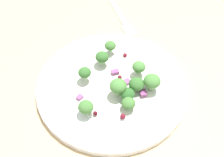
{
  "coord_description": "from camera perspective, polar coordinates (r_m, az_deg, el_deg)",
  "views": [
    {
      "loc": [
        -2.58,
        30.4,
        41.66
      ],
      "look_at": [
        -1.88,
        -2.4,
        2.7
      ],
      "focal_mm": 47.78,
      "sensor_mm": 36.0,
      "label": 1
    }
  ],
  "objects": [
    {
      "name": "broccoli_floret_8",
      "position": [
        0.51,
        -5.26,
        1.1
      ],
      "size": [
        2.21,
        2.21,
        2.23
      ],
      "color": "#ADD18E",
      "rests_on": "plate"
    },
    {
      "name": "broccoli_floret_4",
      "position": [
        0.54,
        -1.85,
        4.09
      ],
      "size": [
        2.43,
        2.43,
        2.46
      ],
      "color": "#9EC684",
      "rests_on": "plate"
    },
    {
      "name": "onion_bit_3",
      "position": [
        0.52,
        3.01,
        -0.54
      ],
      "size": [
        1.36,
        1.43,
        0.32
      ],
      "primitive_type": "cube",
      "rotation": [
        0.0,
        0.0,
        0.56
      ],
      "color": "#934C84",
      "rests_on": "plate"
    },
    {
      "name": "broccoli_floret_5",
      "position": [
        0.48,
        1.18,
        -1.95
      ],
      "size": [
        2.84,
        2.84,
        2.87
      ],
      "color": "#9EC684",
      "rests_on": "plate"
    },
    {
      "name": "plate",
      "position": [
        0.52,
        -0.0,
        -1.3
      ],
      "size": [
        26.42,
        26.42,
        1.7
      ],
      "color": "white",
      "rests_on": "ground_plane"
    },
    {
      "name": "cranberry_3",
      "position": [
        0.48,
        -3.22,
        -6.67
      ],
      "size": [
        0.71,
        0.71,
        0.71
      ],
      "primitive_type": "sphere",
      "color": "#4C0A14",
      "rests_on": "plate"
    },
    {
      "name": "broccoli_floret_3",
      "position": [
        0.5,
        4.73,
        -1.13
      ],
      "size": [
        2.65,
        2.65,
        2.69
      ],
      "color": "#ADD18E",
      "rests_on": "plate"
    },
    {
      "name": "fork",
      "position": [
        0.68,
        1.33,
        12.49
      ],
      "size": [
        8.3,
        18.02,
        0.5
      ],
      "color": "silver",
      "rests_on": "ground_plane"
    },
    {
      "name": "cranberry_1",
      "position": [
        0.47,
        2.1,
        -7.26
      ],
      "size": [
        0.88,
        0.88,
        0.88
      ],
      "primitive_type": "sphere",
      "color": "maroon",
      "rests_on": "plate"
    },
    {
      "name": "broccoli_floret_1",
      "position": [
        0.52,
        5.16,
        2.2
      ],
      "size": [
        2.34,
        2.34,
        2.37
      ],
      "color": "#8EB77A",
      "rests_on": "plate"
    },
    {
      "name": "onion_bit_0",
      "position": [
        0.53,
        0.58,
        1.27
      ],
      "size": [
        1.56,
        1.23,
        0.6
      ],
      "primitive_type": "cube",
      "rotation": [
        0.0,
        0.0,
        1.86
      ],
      "color": "#934C84",
      "rests_on": "plate"
    },
    {
      "name": "onion_bit_4",
      "position": [
        0.5,
        -6.2,
        -3.58
      ],
      "size": [
        1.28,
        1.31,
        0.53
      ],
      "primitive_type": "cube",
      "rotation": [
        0.0,
        0.0,
        0.92
      ],
      "color": "#934C84",
      "rests_on": "plate"
    },
    {
      "name": "ground_plane",
      "position": [
        0.52,
        -2.11,
        -4.58
      ],
      "size": [
        180.0,
        180.0,
        2.0
      ],
      "primitive_type": "cube",
      "color": "tan"
    },
    {
      "name": "dressing_pool",
      "position": [
        0.52,
        -0.0,
        -0.99
      ],
      "size": [
        15.32,
        15.32,
        0.2
      ],
      "primitive_type": "cylinder",
      "color": "white",
      "rests_on": "plate"
    },
    {
      "name": "broccoli_floret_0",
      "position": [
        0.5,
        7.67,
        -0.54
      ],
      "size": [
        2.87,
        2.87,
        2.9
      ],
      "color": "#9EC684",
      "rests_on": "plate"
    },
    {
      "name": "onion_bit_1",
      "position": [
        0.55,
        5.17,
        2.33
      ],
      "size": [
        1.37,
        1.44,
        0.33
      ],
      "primitive_type": "cube",
      "rotation": [
        0.0,
        0.0,
        0.95
      ],
      "color": "#A35B93",
      "rests_on": "plate"
    },
    {
      "name": "broccoli_floret_9",
      "position": [
        0.48,
        3.16,
        -4.8
      ],
      "size": [
        2.27,
        2.27,
        2.29
      ],
      "color": "#ADD18E",
      "rests_on": "plate"
    },
    {
      "name": "cranberry_0",
      "position": [
        0.53,
        1.5,
        0.22
      ],
      "size": [
        0.76,
        0.76,
        0.76
      ],
      "primitive_type": "sphere",
      "color": "maroon",
      "rests_on": "plate"
    },
    {
      "name": "broccoli_floret_6",
      "position": [
        0.47,
        -5.03,
        -5.49
      ],
      "size": [
        2.46,
        2.46,
        2.49
      ],
      "color": "#9EC684",
      "rests_on": "plate"
    },
    {
      "name": "cranberry_2",
      "position": [
        0.56,
        2.51,
        4.51
      ],
      "size": [
        0.74,
        0.74,
        0.74
      ],
      "primitive_type": "sphere",
      "color": "maroon",
      "rests_on": "plate"
    },
    {
      "name": "broccoli_floret_2",
      "position": [
        0.49,
        3.01,
        -3.01
      ],
      "size": [
        2.34,
        2.34,
        2.37
      ],
      "color": "#ADD18E",
      "rests_on": "plate"
    },
    {
      "name": "onion_bit_2",
      "position": [
        0.5,
        5.99,
        -2.83
      ],
      "size": [
        1.29,
        1.41,
        0.53
      ],
      "primitive_type": "cube",
      "rotation": [
        0.0,
        0.0,
        0.19
      ],
      "color": "#843D75",
      "rests_on": "plate"
    },
    {
      "name": "broccoli_floret_7",
      "position": [
        0.56,
        -0.34,
        6.27
      ],
      "size": [
        2.15,
        2.15,
        2.17
      ],
      "color": "#9EC684",
      "rests_on": "plate"
    }
  ]
}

